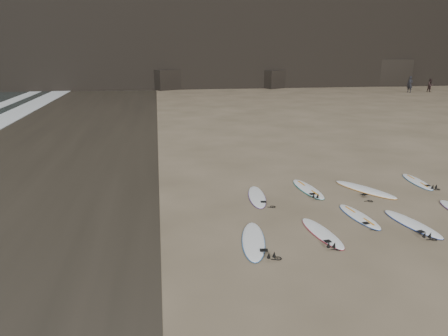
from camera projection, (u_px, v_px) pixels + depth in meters
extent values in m
plane|color=#897559|center=(378.00, 220.00, 14.15)|extent=(240.00, 240.00, 0.00)
cube|color=#383026|center=(37.00, 159.00, 21.78)|extent=(12.00, 200.00, 0.01)
cube|color=black|center=(270.00, 79.00, 57.80)|extent=(4.23, 4.46, 2.33)
cube|color=black|center=(387.00, 72.00, 61.03)|extent=(5.95, 5.19, 3.59)
cube|color=black|center=(164.00, 79.00, 55.76)|extent=(4.49, 4.76, 2.49)
ellipsoid|color=white|center=(253.00, 240.00, 12.59)|extent=(1.10, 2.72, 0.10)
ellipsoid|color=white|center=(322.00, 233.00, 13.12)|extent=(0.88, 2.43, 0.09)
ellipsoid|color=white|center=(359.00, 216.00, 14.38)|extent=(0.82, 2.36, 0.08)
ellipsoid|color=white|center=(412.00, 223.00, 13.79)|extent=(1.05, 2.54, 0.09)
ellipsoid|color=white|center=(257.00, 196.00, 16.24)|extent=(0.88, 2.51, 0.09)
ellipsoid|color=white|center=(308.00, 189.00, 17.11)|extent=(0.86, 2.59, 0.09)
ellipsoid|color=white|center=(365.00, 189.00, 17.04)|extent=(1.91, 2.75, 0.10)
ellipsoid|color=white|center=(417.00, 181.00, 18.03)|extent=(0.71, 2.32, 0.08)
imported|color=black|center=(410.00, 84.00, 51.90)|extent=(0.73, 0.83, 1.91)
imported|color=black|center=(430.00, 86.00, 52.35)|extent=(0.79, 0.62, 1.57)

